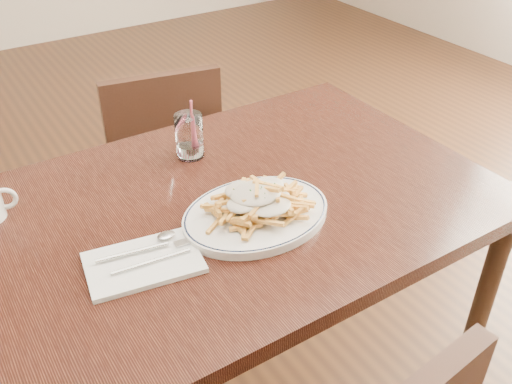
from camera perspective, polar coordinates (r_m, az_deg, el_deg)
table at (r=1.35m, az=-2.45°, el=-3.41°), size 1.20×0.80×0.75m
chair_far at (r=2.03m, az=-9.33°, el=3.16°), size 0.44×0.44×0.82m
fries_plate at (r=1.23m, az=0.00°, el=-2.24°), size 0.37×0.33×0.02m
loaded_fries at (r=1.21m, az=0.00°, el=-0.55°), size 0.25×0.22×0.06m
napkin at (r=1.14m, az=-11.20°, el=-6.94°), size 0.24×0.18×0.01m
cutlery at (r=1.14m, az=-11.38°, el=-6.45°), size 0.20×0.08×0.01m
water_glass at (r=1.45m, az=-6.67°, el=5.36°), size 0.07×0.07×0.16m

